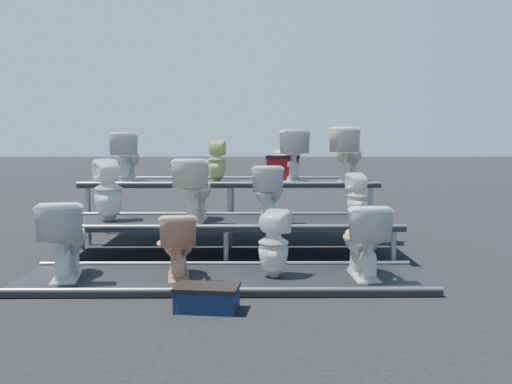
{
  "coord_description": "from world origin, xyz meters",
  "views": [
    {
      "loc": [
        0.27,
        -7.11,
        1.49
      ],
      "look_at": [
        0.36,
        0.1,
        0.81
      ],
      "focal_mm": 40.0,
      "sensor_mm": 36.0,
      "label": 1
    }
  ],
  "objects_px": {
    "toilet_6": "(268,193)",
    "toilet_9": "(217,161)",
    "toilet_0": "(65,239)",
    "toilet_1": "(178,245)",
    "red_crate": "(283,170)",
    "toilet_2": "(274,244)",
    "toilet_5": "(194,190)",
    "toilet_8": "(127,157)",
    "toilet_4": "(108,190)",
    "toilet_11": "(347,154)",
    "step_stool": "(207,300)",
    "toilet_7": "(358,197)",
    "toilet_10": "(287,156)",
    "toilet_3": "(363,240)"
  },
  "relations": [
    {
      "from": "toilet_9",
      "to": "step_stool",
      "type": "xyz_separation_m",
      "value": [
        0.11,
        -3.57,
        -1.07
      ]
    },
    {
      "from": "toilet_9",
      "to": "toilet_4",
      "type": "bearing_deg",
      "value": 45.87
    },
    {
      "from": "toilet_4",
      "to": "toilet_10",
      "type": "xyz_separation_m",
      "value": [
        2.32,
        1.3,
        0.39
      ]
    },
    {
      "from": "toilet_7",
      "to": "step_stool",
      "type": "xyz_separation_m",
      "value": [
        -1.73,
        -2.27,
        -0.66
      ]
    },
    {
      "from": "toilet_11",
      "to": "toilet_8",
      "type": "bearing_deg",
      "value": 17.64
    },
    {
      "from": "toilet_9",
      "to": "step_stool",
      "type": "height_order",
      "value": "toilet_9"
    },
    {
      "from": "toilet_3",
      "to": "step_stool",
      "type": "relative_size",
      "value": 1.45
    },
    {
      "from": "toilet_5",
      "to": "toilet_8",
      "type": "distance_m",
      "value": 1.75
    },
    {
      "from": "red_crate",
      "to": "toilet_10",
      "type": "bearing_deg",
      "value": -16.67
    },
    {
      "from": "toilet_5",
      "to": "toilet_2",
      "type": "bearing_deg",
      "value": 129.14
    },
    {
      "from": "toilet_5",
      "to": "toilet_7",
      "type": "bearing_deg",
      "value": -176.73
    },
    {
      "from": "toilet_2",
      "to": "toilet_4",
      "type": "relative_size",
      "value": 0.89
    },
    {
      "from": "toilet_8",
      "to": "toilet_9",
      "type": "height_order",
      "value": "toilet_8"
    },
    {
      "from": "toilet_9",
      "to": "red_crate",
      "type": "distance_m",
      "value": 0.99
    },
    {
      "from": "toilet_11",
      "to": "toilet_1",
      "type": "bearing_deg",
      "value": 67.5
    },
    {
      "from": "toilet_1",
      "to": "toilet_6",
      "type": "height_order",
      "value": "toilet_6"
    },
    {
      "from": "red_crate",
      "to": "step_stool",
      "type": "height_order",
      "value": "red_crate"
    },
    {
      "from": "toilet_9",
      "to": "toilet_10",
      "type": "relative_size",
      "value": 0.81
    },
    {
      "from": "toilet_0",
      "to": "toilet_2",
      "type": "distance_m",
      "value": 2.15
    },
    {
      "from": "toilet_8",
      "to": "toilet_9",
      "type": "xyz_separation_m",
      "value": [
        1.33,
        0.0,
        -0.05
      ]
    },
    {
      "from": "toilet_1",
      "to": "toilet_9",
      "type": "bearing_deg",
      "value": -103.82
    },
    {
      "from": "toilet_7",
      "to": "toilet_11",
      "type": "relative_size",
      "value": 0.75
    },
    {
      "from": "toilet_11",
      "to": "step_stool",
      "type": "xyz_separation_m",
      "value": [
        -1.82,
        -3.57,
        -1.16
      ]
    },
    {
      "from": "toilet_1",
      "to": "step_stool",
      "type": "xyz_separation_m",
      "value": [
        0.37,
        -0.97,
        -0.3
      ]
    },
    {
      "from": "toilet_11",
      "to": "toilet_6",
      "type": "bearing_deg",
      "value": 64.4
    },
    {
      "from": "toilet_1",
      "to": "toilet_10",
      "type": "bearing_deg",
      "value": -124.64
    },
    {
      "from": "toilet_6",
      "to": "toilet_8",
      "type": "distance_m",
      "value": 2.45
    },
    {
      "from": "toilet_4",
      "to": "toilet_11",
      "type": "distance_m",
      "value": 3.49
    },
    {
      "from": "toilet_6",
      "to": "toilet_9",
      "type": "height_order",
      "value": "toilet_9"
    },
    {
      "from": "toilet_1",
      "to": "toilet_2",
      "type": "bearing_deg",
      "value": 171.92
    },
    {
      "from": "toilet_6",
      "to": "red_crate",
      "type": "distance_m",
      "value": 1.37
    },
    {
      "from": "toilet_2",
      "to": "toilet_4",
      "type": "distance_m",
      "value": 2.44
    },
    {
      "from": "toilet_5",
      "to": "toilet_8",
      "type": "height_order",
      "value": "toilet_8"
    },
    {
      "from": "toilet_4",
      "to": "step_stool",
      "type": "bearing_deg",
      "value": 96.86
    },
    {
      "from": "toilet_1",
      "to": "toilet_11",
      "type": "height_order",
      "value": "toilet_11"
    },
    {
      "from": "toilet_5",
      "to": "toilet_7",
      "type": "relative_size",
      "value": 1.32
    },
    {
      "from": "toilet_5",
      "to": "toilet_0",
      "type": "bearing_deg",
      "value": 50.28
    },
    {
      "from": "toilet_5",
      "to": "step_stool",
      "type": "height_order",
      "value": "toilet_5"
    },
    {
      "from": "toilet_7",
      "to": "toilet_8",
      "type": "height_order",
      "value": "toilet_8"
    },
    {
      "from": "toilet_0",
      "to": "toilet_1",
      "type": "bearing_deg",
      "value": 170.34
    },
    {
      "from": "toilet_0",
      "to": "toilet_2",
      "type": "bearing_deg",
      "value": 170.34
    },
    {
      "from": "toilet_8",
      "to": "red_crate",
      "type": "relative_size",
      "value": 1.55
    },
    {
      "from": "toilet_8",
      "to": "red_crate",
      "type": "height_order",
      "value": "toilet_8"
    },
    {
      "from": "step_stool",
      "to": "toilet_5",
      "type": "bearing_deg",
      "value": 105.75
    },
    {
      "from": "toilet_1",
      "to": "toilet_2",
      "type": "height_order",
      "value": "toilet_2"
    },
    {
      "from": "toilet_0",
      "to": "toilet_11",
      "type": "distance_m",
      "value": 4.32
    },
    {
      "from": "toilet_7",
      "to": "toilet_10",
      "type": "height_order",
      "value": "toilet_10"
    },
    {
      "from": "toilet_1",
      "to": "toilet_2",
      "type": "distance_m",
      "value": 0.99
    },
    {
      "from": "toilet_9",
      "to": "toilet_10",
      "type": "height_order",
      "value": "toilet_10"
    },
    {
      "from": "toilet_3",
      "to": "toilet_9",
      "type": "xyz_separation_m",
      "value": [
        -1.66,
        2.6,
        0.72
      ]
    }
  ]
}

